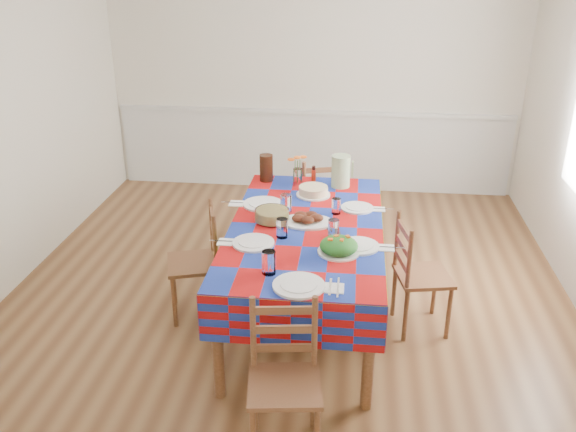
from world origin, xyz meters
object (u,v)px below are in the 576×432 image
Objects in this scene: dining_table at (306,236)px; tea_pitcher at (266,168)px; chair_left at (198,262)px; meat_platter at (307,219)px; chair_far at (319,203)px; chair_near at (284,381)px; chair_right at (418,276)px; green_pitcher at (341,171)px.

tea_pitcher is (-0.41, 0.86, 0.20)m from dining_table.
tea_pitcher reaches higher than chair_left.
meat_platter is 0.42× the size of chair_far.
chair_far is at bearing 43.63° from tea_pitcher.
chair_near reaches higher than chair_right.
green_pitcher reaches higher than chair_left.
chair_near is (-0.01, -1.26, -0.26)m from dining_table.
chair_far is at bearing 89.51° from dining_table.
meat_platter is 0.43× the size of chair_left.
chair_left is at bearing 179.15° from dining_table.
chair_near is (0.41, -2.13, -0.46)m from tea_pitcher.
dining_table is 1.29m from chair_far.
chair_far is at bearing 129.66° from chair_left.
tea_pitcher is 1.56m from chair_right.
green_pitcher is (0.21, 0.76, 0.10)m from meat_platter.
tea_pitcher is at bearing 42.72° from chair_right.
meat_platter is at bearing 81.97° from chair_near.
tea_pitcher is 0.26× the size of chair_right.
chair_right is (1.61, -0.02, 0.00)m from chair_left.
chair_near is (-0.22, -2.06, -0.48)m from green_pitcher.
green_pitcher reaches higher than chair_near.
dining_table is 2.31× the size of chair_left.
chair_right is at bearing 71.97° from chair_left.
chair_far reaches higher than meat_platter.
chair_left is at bearing 114.32° from chair_near.
chair_near is at bearing 14.72° from chair_left.
chair_near is at bearing 73.98° from chair_far.
green_pitcher reaches higher than meat_platter.
tea_pitcher is 0.26× the size of chair_left.
dining_table is 0.85m from green_pitcher.
dining_table is 2.30× the size of chair_right.
meat_platter is 0.93m from tea_pitcher.
tea_pitcher is at bearing 27.98° from chair_far.
green_pitcher is 1.37m from chair_left.
chair_right is at bearing -53.68° from green_pitcher.
chair_left reaches higher than dining_table.
tea_pitcher is 2.21m from chair_near.
dining_table is at bearing 73.85° from chair_far.
chair_right is at bearing -0.57° from dining_table.
meat_platter is at bearing 75.05° from chair_right.
chair_near is 1.49m from chair_right.
chair_right is (0.79, -1.27, -0.00)m from chair_far.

